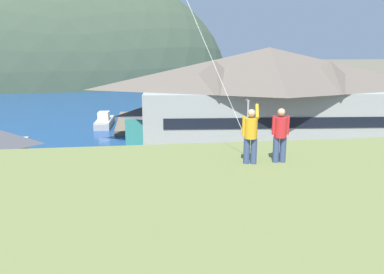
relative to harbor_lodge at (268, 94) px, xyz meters
name	(u,v)px	position (x,y,z in m)	size (l,w,h in m)	color
ground_plane	(196,240)	(-11.11, -21.58, -5.82)	(600.00, 600.00, 0.00)	#66604C
parking_lot_pad	(186,206)	(-11.11, -16.58, -5.77)	(40.00, 20.00, 0.10)	slate
bay_water	(156,101)	(-11.11, 38.42, -5.81)	(360.00, 84.00, 0.03)	navy
far_hill_east_peak	(27,82)	(-49.94, 87.53, -5.82)	(127.50, 65.72, 77.63)	#3D4C38
harbor_lodge	(268,94)	(0.00, 0.00, 0.00)	(29.81, 13.46, 10.96)	#999E99
storage_shed_waterside	(148,123)	(-13.37, 2.54, -3.51)	(5.67, 4.11, 4.47)	#338475
wharf_dock	(129,122)	(-16.01, 13.71, -5.47)	(3.20, 15.03, 0.70)	#70604C
moored_boat_wharfside	(104,121)	(-19.38, 12.93, -5.10)	(2.40, 6.58, 2.16)	#A8A399
parked_car_mid_row_center	(231,222)	(-9.06, -21.68, -4.76)	(4.23, 2.12, 1.82)	navy
parked_car_lone_by_shed	(133,183)	(-14.88, -14.10, -4.76)	(4.24, 2.13, 1.82)	silver
parked_car_front_row_red	(91,228)	(-17.10, -21.35, -4.76)	(4.36, 2.38, 1.82)	slate
parked_car_front_row_silver	(301,185)	(-2.50, -16.22, -4.76)	(4.28, 2.21, 1.82)	#B28923
parked_car_corner_spot	(343,174)	(1.83, -14.26, -4.76)	(4.24, 2.13, 1.82)	#B28923
parked_car_mid_row_near	(370,206)	(0.36, -20.49, -4.76)	(4.33, 2.31, 1.82)	#B28923
parked_car_back_row_right	(45,196)	(-20.80, -16.05, -4.76)	(4.29, 2.24, 1.82)	#236633
parking_light_pole	(247,133)	(-5.31, -11.02, -1.88)	(0.24, 0.78, 6.63)	#ADADB2
person_kite_flyer	(251,134)	(-10.68, -30.71, 2.59)	(0.61, 0.61, 1.86)	#384770
person_companion	(280,134)	(-9.72, -30.69, 2.57)	(0.55, 0.40, 1.74)	#384770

